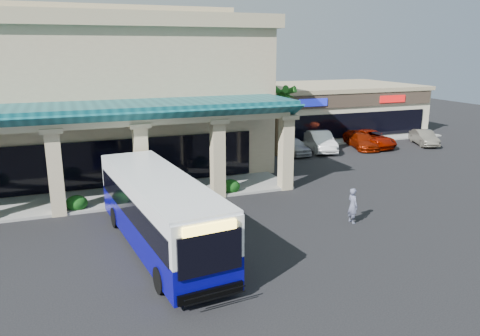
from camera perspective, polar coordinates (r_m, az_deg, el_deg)
name	(u,v)px	position (r m, az deg, el deg)	size (l,w,h in m)	color
ground	(222,230)	(23.31, -2.17, -7.57)	(110.00, 110.00, 0.00)	black
main_building	(44,92)	(36.64, -22.81, 8.55)	(30.80, 14.80, 11.35)	tan
arcade	(45,158)	(27.94, -22.68, 1.16)	(30.00, 6.20, 5.70)	#0D4953
strip_mall	(309,108)	(51.36, 8.35, 7.27)	(22.50, 12.50, 4.90)	beige
palm_0	(282,122)	(35.46, 5.12, 5.57)	(2.40, 2.40, 6.60)	#1A5516
palm_1	(277,121)	(38.62, 4.50, 5.71)	(2.40, 2.40, 5.80)	#1A5516
broadleaf_tree	(233,120)	(42.50, -0.86, 5.88)	(2.60, 2.60, 4.81)	#0E3D0E
transit_bus	(159,213)	(21.05, -9.80, -5.44)	(2.74, 11.79, 3.29)	#060586
pedestrian	(353,206)	(24.61, 13.57, -4.48)	(0.67, 0.44, 1.85)	slate
car_silver	(293,146)	(39.78, 6.43, 2.72)	(1.69, 4.20, 1.43)	#A6A5AB
car_white	(320,141)	(41.29, 9.77, 3.22)	(1.79, 5.13, 1.69)	white
car_red	(363,141)	(43.16, 14.76, 3.19)	(1.86, 4.57, 1.33)	maroon
car_gray	(370,139)	(44.09, 15.56, 3.47)	(2.47, 5.36, 1.49)	#861000
car_extra	(424,138)	(46.47, 21.52, 3.46)	(1.46, 4.19, 1.38)	#646054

